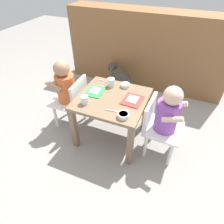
% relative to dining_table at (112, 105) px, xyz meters
% --- Properties ---
extents(ground_plane, '(7.00, 7.00, 0.00)m').
position_rel_dining_table_xyz_m(ground_plane, '(0.00, 0.00, -0.35)').
color(ground_plane, gray).
extents(kitchen_cabinet_back, '(1.87, 0.32, 0.87)m').
position_rel_dining_table_xyz_m(kitchen_cabinet_back, '(0.00, 1.05, 0.08)').
color(kitchen_cabinet_back, brown).
rests_on(kitchen_cabinet_back, ground).
extents(dining_table, '(0.55, 0.52, 0.43)m').
position_rel_dining_table_xyz_m(dining_table, '(0.00, 0.00, 0.00)').
color(dining_table, '#7A6047').
rests_on(dining_table, ground).
extents(seated_child_left, '(0.29, 0.29, 0.66)m').
position_rel_dining_table_xyz_m(seated_child_left, '(-0.43, 0.01, 0.06)').
color(seated_child_left, white).
rests_on(seated_child_left, ground).
extents(seated_child_right, '(0.29, 0.29, 0.65)m').
position_rel_dining_table_xyz_m(seated_child_right, '(0.43, -0.02, 0.05)').
color(seated_child_right, white).
rests_on(seated_child_right, ground).
extents(dog, '(0.40, 0.36, 0.32)m').
position_rel_dining_table_xyz_m(dog, '(-0.19, 0.68, -0.13)').
color(dog, '#332D28').
rests_on(dog, ground).
extents(food_tray_left, '(0.15, 0.18, 0.02)m').
position_rel_dining_table_xyz_m(food_tray_left, '(-0.16, 0.02, 0.08)').
color(food_tray_left, green).
rests_on(food_tray_left, dining_table).
extents(food_tray_right, '(0.16, 0.18, 0.02)m').
position_rel_dining_table_xyz_m(food_tray_right, '(0.16, 0.02, 0.08)').
color(food_tray_right, red).
rests_on(food_tray_right, dining_table).
extents(water_cup_left, '(0.06, 0.06, 0.06)m').
position_rel_dining_table_xyz_m(water_cup_left, '(-0.16, -0.15, 0.11)').
color(water_cup_left, white).
rests_on(water_cup_left, dining_table).
extents(water_cup_right, '(0.06, 0.06, 0.07)m').
position_rel_dining_table_xyz_m(water_cup_right, '(-0.07, 0.16, 0.11)').
color(water_cup_right, white).
rests_on(water_cup_right, dining_table).
extents(cereal_bowl_left_side, '(0.08, 0.08, 0.03)m').
position_rel_dining_table_xyz_m(cereal_bowl_left_side, '(0.04, 0.19, 0.09)').
color(cereal_bowl_left_side, white).
rests_on(cereal_bowl_left_side, dining_table).
extents(veggie_bowl_near, '(0.08, 0.08, 0.03)m').
position_rel_dining_table_xyz_m(veggie_bowl_near, '(0.16, -0.19, 0.10)').
color(veggie_bowl_near, white).
rests_on(veggie_bowl_near, dining_table).
extents(spoon_by_left_tray, '(0.10, 0.03, 0.01)m').
position_rel_dining_table_xyz_m(spoon_by_left_tray, '(0.07, -0.16, 0.08)').
color(spoon_by_left_tray, silver).
rests_on(spoon_by_left_tray, dining_table).
extents(spoon_by_right_tray, '(0.10, 0.04, 0.01)m').
position_rel_dining_table_xyz_m(spoon_by_right_tray, '(-0.18, 0.21, 0.08)').
color(spoon_by_right_tray, silver).
rests_on(spoon_by_right_tray, dining_table).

